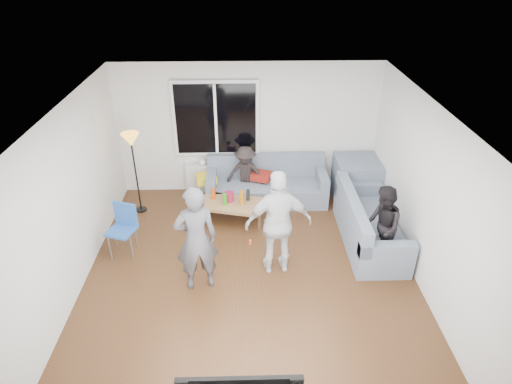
{
  "coord_description": "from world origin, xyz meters",
  "views": [
    {
      "loc": [
        -0.05,
        -5.14,
        4.46
      ],
      "look_at": [
        0.1,
        0.6,
        1.15
      ],
      "focal_mm": 30.69,
      "sensor_mm": 36.0,
      "label": 1
    }
  ],
  "objects_px": {
    "player_right": "(279,223)",
    "spectator_back": "(245,174)",
    "sofa_right_section": "(371,220)",
    "player_left": "(196,239)",
    "spectator_right": "(382,226)",
    "side_chair": "(121,231)",
    "coffee_table": "(231,212)",
    "floor_lamp": "(136,174)",
    "sofa_back_section": "(267,181)"
  },
  "relations": [
    {
      "from": "player_right",
      "to": "spectator_back",
      "type": "height_order",
      "value": "player_right"
    },
    {
      "from": "sofa_right_section",
      "to": "spectator_back",
      "type": "distance_m",
      "value": 2.53
    },
    {
      "from": "sofa_right_section",
      "to": "player_right",
      "type": "height_order",
      "value": "player_right"
    },
    {
      "from": "player_left",
      "to": "spectator_right",
      "type": "xyz_separation_m",
      "value": [
        2.78,
        0.49,
        -0.17
      ]
    },
    {
      "from": "player_left",
      "to": "player_right",
      "type": "distance_m",
      "value": 1.23
    },
    {
      "from": "side_chair",
      "to": "spectator_back",
      "type": "height_order",
      "value": "spectator_back"
    },
    {
      "from": "sofa_right_section",
      "to": "spectator_back",
      "type": "xyz_separation_m",
      "value": [
        -2.08,
        1.44,
        0.14
      ]
    },
    {
      "from": "coffee_table",
      "to": "spectator_right",
      "type": "relative_size",
      "value": 0.83
    },
    {
      "from": "sofa_right_section",
      "to": "floor_lamp",
      "type": "distance_m",
      "value": 4.23
    },
    {
      "from": "floor_lamp",
      "to": "spectator_right",
      "type": "distance_m",
      "value": 4.38
    },
    {
      "from": "sofa_back_section",
      "to": "coffee_table",
      "type": "height_order",
      "value": "sofa_back_section"
    },
    {
      "from": "floor_lamp",
      "to": "spectator_back",
      "type": "bearing_deg",
      "value": 9.65
    },
    {
      "from": "player_right",
      "to": "spectator_back",
      "type": "bearing_deg",
      "value": -83.5
    },
    {
      "from": "spectator_back",
      "to": "spectator_right",
      "type": "bearing_deg",
      "value": -34.03
    },
    {
      "from": "player_right",
      "to": "spectator_right",
      "type": "height_order",
      "value": "player_right"
    },
    {
      "from": "sofa_right_section",
      "to": "spectator_right",
      "type": "distance_m",
      "value": 0.58
    },
    {
      "from": "player_left",
      "to": "player_right",
      "type": "xyz_separation_m",
      "value": [
        1.18,
        0.34,
        0.02
      ]
    },
    {
      "from": "spectator_right",
      "to": "spectator_back",
      "type": "xyz_separation_m",
      "value": [
        -2.08,
        1.97,
        -0.1
      ]
    },
    {
      "from": "floor_lamp",
      "to": "spectator_back",
      "type": "height_order",
      "value": "floor_lamp"
    },
    {
      "from": "sofa_back_section",
      "to": "spectator_back",
      "type": "bearing_deg",
      "value": 175.82
    },
    {
      "from": "sofa_back_section",
      "to": "sofa_right_section",
      "type": "distance_m",
      "value": 2.18
    },
    {
      "from": "spectator_back",
      "to": "sofa_right_section",
      "type": "bearing_deg",
      "value": -25.3
    },
    {
      "from": "player_left",
      "to": "spectator_right",
      "type": "distance_m",
      "value": 2.83
    },
    {
      "from": "floor_lamp",
      "to": "player_right",
      "type": "height_order",
      "value": "player_right"
    },
    {
      "from": "side_chair",
      "to": "sofa_right_section",
      "type": "bearing_deg",
      "value": 21.67
    },
    {
      "from": "coffee_table",
      "to": "player_left",
      "type": "xyz_separation_m",
      "value": [
        -0.44,
        -1.69,
        0.63
      ]
    },
    {
      "from": "coffee_table",
      "to": "player_left",
      "type": "distance_m",
      "value": 1.86
    },
    {
      "from": "floor_lamp",
      "to": "player_left",
      "type": "height_order",
      "value": "player_left"
    },
    {
      "from": "side_chair",
      "to": "spectator_right",
      "type": "xyz_separation_m",
      "value": [
        4.07,
        -0.31,
        0.24
      ]
    },
    {
      "from": "sofa_right_section",
      "to": "spectator_right",
      "type": "bearing_deg",
      "value": -180.0
    },
    {
      "from": "spectator_right",
      "to": "coffee_table",
      "type": "bearing_deg",
      "value": -113.59
    },
    {
      "from": "coffee_table",
      "to": "spectator_back",
      "type": "distance_m",
      "value": 0.89
    },
    {
      "from": "player_left",
      "to": "sofa_right_section",
      "type": "bearing_deg",
      "value": -173.62
    },
    {
      "from": "sofa_back_section",
      "to": "spectator_back",
      "type": "height_order",
      "value": "spectator_back"
    },
    {
      "from": "side_chair",
      "to": "player_right",
      "type": "relative_size",
      "value": 0.51
    },
    {
      "from": "coffee_table",
      "to": "spectator_right",
      "type": "height_order",
      "value": "spectator_right"
    },
    {
      "from": "side_chair",
      "to": "player_left",
      "type": "height_order",
      "value": "player_left"
    },
    {
      "from": "coffee_table",
      "to": "spectator_back",
      "type": "relative_size",
      "value": 0.97
    },
    {
      "from": "sofa_right_section",
      "to": "player_right",
      "type": "relative_size",
      "value": 1.18
    },
    {
      "from": "side_chair",
      "to": "player_right",
      "type": "xyz_separation_m",
      "value": [
        2.47,
        -0.45,
        0.42
      ]
    },
    {
      "from": "floor_lamp",
      "to": "player_right",
      "type": "distance_m",
      "value": 3.04
    },
    {
      "from": "sofa_right_section",
      "to": "player_right",
      "type": "distance_m",
      "value": 1.78
    },
    {
      "from": "sofa_back_section",
      "to": "player_left",
      "type": "distance_m",
      "value": 2.7
    },
    {
      "from": "sofa_back_section",
      "to": "spectator_right",
      "type": "distance_m",
      "value": 2.57
    },
    {
      "from": "player_right",
      "to": "spectator_back",
      "type": "distance_m",
      "value": 2.18
    },
    {
      "from": "floor_lamp",
      "to": "spectator_right",
      "type": "xyz_separation_m",
      "value": [
        4.07,
        -1.63,
        -0.11
      ]
    },
    {
      "from": "sofa_right_section",
      "to": "coffee_table",
      "type": "height_order",
      "value": "sofa_right_section"
    },
    {
      "from": "floor_lamp",
      "to": "spectator_right",
      "type": "bearing_deg",
      "value": -21.8
    },
    {
      "from": "player_right",
      "to": "spectator_right",
      "type": "relative_size",
      "value": 1.27
    },
    {
      "from": "side_chair",
      "to": "floor_lamp",
      "type": "bearing_deg",
      "value": 108.63
    }
  ]
}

